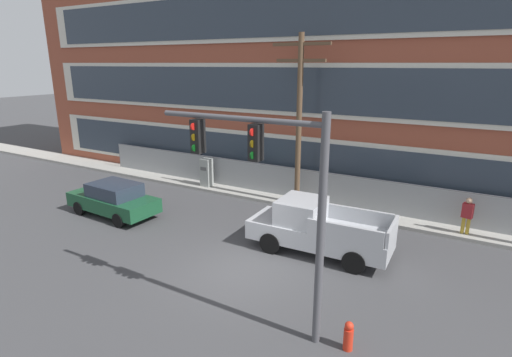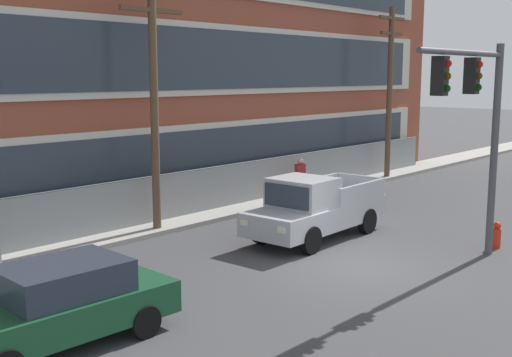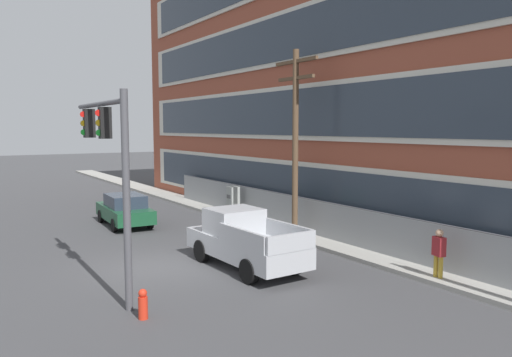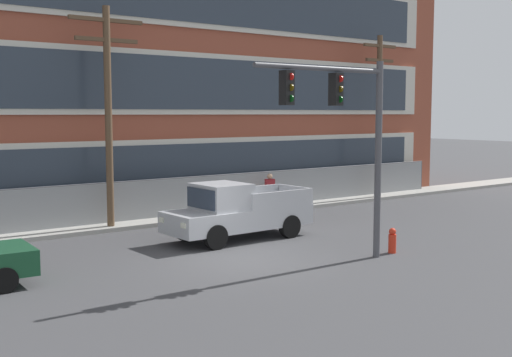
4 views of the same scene
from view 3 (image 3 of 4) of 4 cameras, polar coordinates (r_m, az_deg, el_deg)
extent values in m
plane|color=#424244|center=(17.97, -11.74, -9.88)|extent=(160.00, 160.00, 0.00)
cube|color=#9E9B93|center=(21.57, 6.93, -6.93)|extent=(80.00, 1.78, 0.16)
cube|color=brown|center=(25.52, 14.52, 14.90)|extent=(40.22, 8.09, 17.86)
cube|color=beige|center=(22.55, 6.94, -1.50)|extent=(37.00, 0.10, 2.57)
cube|color=#2D3844|center=(22.51, 6.83, -1.52)|extent=(35.39, 0.06, 2.14)
cube|color=beige|center=(22.38, 7.06, 7.60)|extent=(37.00, 0.10, 2.57)
cube|color=#2D3844|center=(22.34, 6.94, 7.61)|extent=(35.39, 0.06, 2.14)
cube|color=beige|center=(22.78, 7.17, 16.62)|extent=(37.00, 0.10, 2.57)
cube|color=#2D3844|center=(22.74, 7.05, 16.64)|extent=(35.39, 0.06, 2.14)
cube|color=gray|center=(20.34, 10.76, -5.57)|extent=(31.75, 0.04, 1.69)
cylinder|color=#4C4C51|center=(33.54, -8.17, -1.05)|extent=(0.06, 0.06, 1.69)
cylinder|color=#4C4C51|center=(20.19, 10.81, -3.22)|extent=(31.75, 0.05, 0.05)
cylinder|color=#4C4C51|center=(13.41, -14.57, -2.59)|extent=(0.20, 0.20, 5.81)
cylinder|color=#4C4C51|center=(15.48, -17.47, 8.11)|extent=(4.58, 0.14, 0.14)
cube|color=black|center=(14.96, -16.88, 6.10)|extent=(0.28, 0.32, 0.90)
cylinder|color=red|center=(14.91, -17.58, 7.16)|extent=(0.04, 0.18, 0.18)
cylinder|color=#503E08|center=(14.91, -17.54, 6.09)|extent=(0.04, 0.18, 0.18)
cylinder|color=#0A4011|center=(14.91, -17.51, 5.01)|extent=(0.04, 0.18, 0.18)
cube|color=black|center=(16.66, -18.53, 6.00)|extent=(0.28, 0.32, 0.90)
cylinder|color=red|center=(16.62, -19.17, 6.95)|extent=(0.04, 0.18, 0.18)
cylinder|color=#503E08|center=(16.61, -19.14, 5.98)|extent=(0.04, 0.18, 0.18)
cylinder|color=#0A4011|center=(16.61, -19.10, 5.02)|extent=(0.04, 0.18, 0.18)
cube|color=#B2B5BA|center=(17.33, -1.22, -7.77)|extent=(5.25, 2.05, 0.70)
cube|color=#B2B5BA|center=(17.77, -2.51, -4.84)|extent=(1.61, 1.80, 0.88)
cube|color=#283342|center=(18.45, -3.81, -4.45)|extent=(0.10, 1.57, 0.66)
cube|color=#B2B5BA|center=(15.76, -1.65, -6.80)|extent=(2.60, 0.19, 0.56)
cube|color=#B2B5BA|center=(16.77, 3.55, -6.04)|extent=(2.60, 0.19, 0.56)
cube|color=#B2B5BA|center=(15.16, 4.08, -7.33)|extent=(0.15, 1.83, 0.56)
cylinder|color=black|center=(18.30, -6.23, -8.20)|extent=(0.81, 0.28, 0.80)
cylinder|color=black|center=(19.15, -1.56, -7.53)|extent=(0.81, 0.28, 0.80)
cylinder|color=black|center=(15.70, -0.80, -10.55)|extent=(0.81, 0.28, 0.80)
cylinder|color=black|center=(16.69, 4.30, -9.57)|extent=(0.81, 0.28, 0.80)
cube|color=white|center=(19.21, -7.19, -6.15)|extent=(0.07, 0.24, 0.16)
cube|color=white|center=(19.84, -3.73, -5.73)|extent=(0.07, 0.24, 0.16)
cube|color=#194C2D|center=(25.57, -14.79, -3.79)|extent=(4.54, 2.04, 0.64)
cube|color=#283342|center=(25.31, -14.72, -2.47)|extent=(2.30, 1.71, 0.60)
cylinder|color=black|center=(26.75, -17.31, -4.14)|extent=(0.65, 0.23, 0.64)
cylinder|color=black|center=(27.16, -13.78, -3.89)|extent=(0.65, 0.23, 0.64)
cylinder|color=black|center=(24.11, -15.88, -5.17)|extent=(0.65, 0.23, 0.64)
cylinder|color=black|center=(24.56, -12.00, -4.88)|extent=(0.65, 0.23, 0.64)
cylinder|color=brown|center=(21.55, 4.51, 3.78)|extent=(0.26, 0.26, 8.12)
cube|color=brown|center=(21.72, 4.59, 13.21)|extent=(2.79, 0.14, 0.14)
cube|color=brown|center=(21.64, 4.58, 11.37)|extent=(2.37, 0.14, 0.14)
cube|color=#939993|center=(26.55, -2.64, -2.77)|extent=(0.59, 0.50, 1.72)
cube|color=#515151|center=(26.37, -3.13, -2.08)|extent=(0.41, 0.02, 0.20)
cylinder|color=#B7932D|center=(16.87, 19.85, -9.64)|extent=(0.14, 0.14, 0.85)
cylinder|color=#B7932D|center=(16.77, 20.34, -9.76)|extent=(0.14, 0.14, 0.85)
cube|color=maroon|center=(16.65, 20.18, -7.29)|extent=(0.45, 0.33, 0.60)
sphere|color=tan|center=(16.56, 20.23, -5.88)|extent=(0.24, 0.24, 0.24)
cylinder|color=red|center=(13.33, -12.78, -14.21)|extent=(0.24, 0.24, 0.58)
sphere|color=red|center=(13.21, -12.82, -12.66)|extent=(0.22, 0.22, 0.22)
camera|label=1|loc=(10.71, -56.99, 13.93)|focal=28.00mm
camera|label=2|loc=(30.15, -37.70, 4.93)|focal=45.00mm
camera|label=4|loc=(28.31, -51.05, 2.60)|focal=45.00mm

